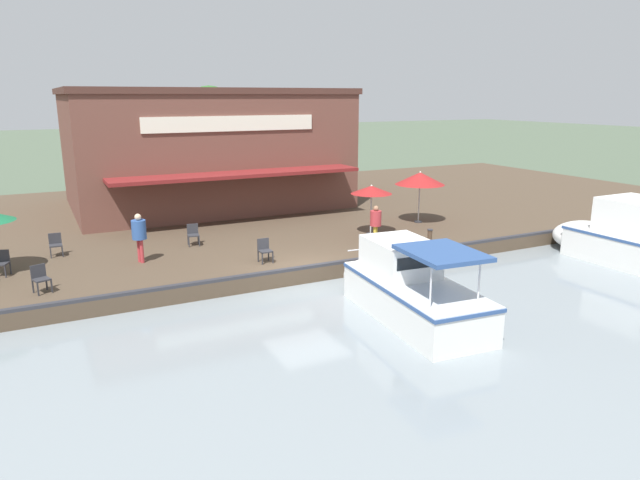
{
  "coord_description": "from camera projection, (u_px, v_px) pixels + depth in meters",
  "views": [
    {
      "loc": [
        16.96,
        -8.07,
        6.39
      ],
      "look_at": [
        -1.0,
        1.05,
        1.3
      ],
      "focal_mm": 32.0,
      "sensor_mm": 36.0,
      "label": 1
    }
  ],
  "objects": [
    {
      "name": "quay_deck",
      "position": [
        213.0,
        219.0,
        29.2
      ],
      "size": [
        22.0,
        56.0,
        0.6
      ],
      "primitive_type": "cube",
      "color": "#4C3D2D",
      "rests_on": "ground"
    },
    {
      "name": "quay_edge_fender",
      "position": [
        305.0,
        267.0,
        19.7
      ],
      "size": [
        0.2,
        50.4,
        0.1
      ],
      "primitive_type": "cube",
      "color": "#2D2D33",
      "rests_on": "quay_deck"
    },
    {
      "name": "person_mid_patio",
      "position": [
        376.0,
        221.0,
        22.7
      ],
      "size": [
        0.45,
        0.45,
        1.58
      ],
      "color": "gold",
      "rests_on": "quay_deck"
    },
    {
      "name": "cafe_chair_back_row_seat",
      "position": [
        265.0,
        249.0,
        20.39
      ],
      "size": [
        0.44,
        0.44,
        0.85
      ],
      "color": "#2D2D33",
      "rests_on": "quay_deck"
    },
    {
      "name": "tree_upstream_bank",
      "position": [
        209.0,
        114.0,
        36.55
      ],
      "size": [
        3.52,
        3.35,
        6.46
      ],
      "color": "brown",
      "rests_on": "quay_deck"
    },
    {
      "name": "person_at_quay_edge",
      "position": [
        139.0,
        232.0,
        20.19
      ],
      "size": [
        0.5,
        0.5,
        1.78
      ],
      "color": "#B23338",
      "rests_on": "quay_deck"
    },
    {
      "name": "motorboat_distant_upstream",
      "position": [
        404.0,
        286.0,
        16.97
      ],
      "size": [
        6.32,
        2.58,
        2.38
      ],
      "color": "white",
      "rests_on": "river_water"
    },
    {
      "name": "cafe_chair_beside_entrance",
      "position": [
        1.0,
        262.0,
        18.86
      ],
      "size": [
        0.57,
        0.57,
        0.85
      ],
      "color": "#2D2D33",
      "rests_on": "quay_deck"
    },
    {
      "name": "waterfront_restaurant",
      "position": [
        204.0,
        147.0,
        31.01
      ],
      "size": [
        11.7,
        14.01,
        6.18
      ],
      "color": "brown",
      "rests_on": "quay_deck"
    },
    {
      "name": "cafe_chair_mid_patio",
      "position": [
        40.0,
        277.0,
        17.22
      ],
      "size": [
        0.56,
        0.56,
        0.85
      ],
      "color": "#2D2D33",
      "rests_on": "quay_deck"
    },
    {
      "name": "patio_umbrella_by_entrance",
      "position": [
        371.0,
        190.0,
        24.06
      ],
      "size": [
        1.75,
        1.75,
        2.17
      ],
      "color": "#B7B7B7",
      "rests_on": "quay_deck"
    },
    {
      "name": "mooring_post",
      "position": [
        430.0,
        238.0,
        22.26
      ],
      "size": [
        0.22,
        0.22,
        0.77
      ],
      "color": "#473323",
      "rests_on": "quay_deck"
    },
    {
      "name": "cafe_chair_under_first_umbrella",
      "position": [
        56.0,
        244.0,
        21.17
      ],
      "size": [
        0.44,
        0.44,
        0.85
      ],
      "color": "#2D2D33",
      "rests_on": "quay_deck"
    },
    {
      "name": "patio_umbrella_near_quay_edge",
      "position": [
        420.0,
        178.0,
        26.44
      ],
      "size": [
        2.3,
        2.3,
        2.41
      ],
      "color": "#B7B7B7",
      "rests_on": "quay_deck"
    },
    {
      "name": "ground_plane",
      "position": [
        306.0,
        286.0,
        19.77
      ],
      "size": [
        220.0,
        220.0,
        0.0
      ],
      "primitive_type": "plane",
      "color": "#4C5B47"
    },
    {
      "name": "cafe_chair_facing_river",
      "position": [
        193.0,
        234.0,
        22.71
      ],
      "size": [
        0.5,
        0.5,
        0.85
      ],
      "color": "#2D2D33",
      "rests_on": "quay_deck"
    }
  ]
}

